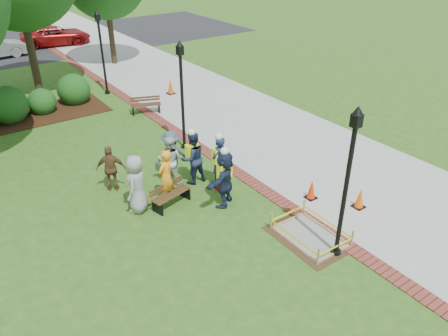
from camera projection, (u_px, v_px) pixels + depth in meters
ground at (233, 216)px, 13.40m from camera, size 100.00×100.00×0.00m
sidewalk at (197, 95)px, 23.06m from camera, size 6.00×60.00×0.02m
brick_edging at (141, 108)px, 21.41m from camera, size 0.50×60.00×0.03m
mulch_bed at (30, 116)px, 20.43m from camera, size 7.00×3.00×0.05m
parking_lot at (19, 46)px, 32.66m from camera, size 36.00×12.00×0.01m
wet_concrete_pad at (310, 231)px, 12.38m from camera, size 1.74×2.33×0.55m
bench_near at (171, 199)px, 13.83m from camera, size 1.43×0.76×0.74m
bench_far at (146, 108)px, 20.73m from camera, size 1.48×0.93×0.76m
cone_front at (360, 198)px, 13.66m from camera, size 0.36×0.36×0.71m
cone_back at (311, 190)px, 14.13m from camera, size 0.35×0.35×0.69m
cone_far at (171, 87)px, 23.05m from camera, size 0.42×0.42×0.82m
toolbox at (222, 186)px, 14.76m from camera, size 0.43×0.28×0.20m
lamp_near at (348, 174)px, 10.70m from camera, size 0.28×0.28×4.26m
lamp_mid at (182, 88)px, 16.40m from camera, size 0.28×0.28×4.26m
lamp_far at (101, 47)px, 22.11m from camera, size 0.28×0.28×4.26m
shrub_b at (12, 121)px, 19.98m from camera, size 1.78×1.78×1.78m
shrub_c at (44, 113)px, 20.88m from camera, size 1.29×1.29×1.29m
shrub_d at (76, 103)px, 22.06m from camera, size 1.60×1.60×1.60m
shrub_e at (16, 111)px, 21.06m from camera, size 1.06×1.06×1.06m
casual_person_a at (137, 184)px, 13.26m from camera, size 0.70×0.70×1.89m
casual_person_b at (166, 177)px, 13.72m from camera, size 0.69×0.58×1.82m
casual_person_c at (170, 160)px, 14.79m from camera, size 0.64×0.64×1.72m
casual_person_d at (111, 169)px, 14.37m from camera, size 0.62×0.56×1.63m
casual_person_e at (172, 156)px, 14.99m from camera, size 0.65×0.51×1.80m
hivis_worker_a at (224, 177)px, 13.55m from camera, size 0.71×0.65×2.01m
hivis_worker_b at (219, 160)px, 14.59m from camera, size 0.67×0.56×1.95m
hivis_worker_c at (193, 157)px, 14.75m from camera, size 0.60×0.39×2.01m
parked_car_c at (57, 45)px, 32.93m from camera, size 2.72×4.87×1.50m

